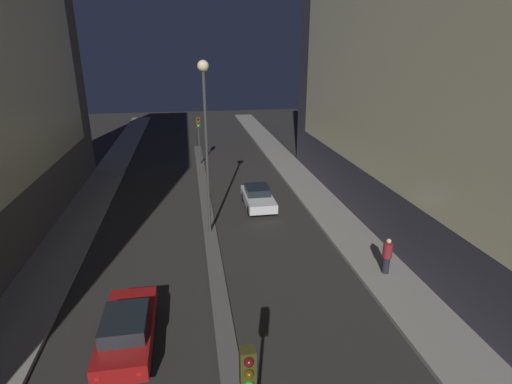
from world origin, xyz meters
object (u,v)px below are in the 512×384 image
(traffic_light_mid, at_px, (199,130))
(street_lamp, at_px, (205,117))
(car_left_lane, at_px, (127,329))
(car_right_lane, at_px, (258,197))
(pedestrian_on_right_sidewalk, at_px, (387,255))

(traffic_light_mid, bearing_deg, street_lamp, -90.00)
(car_left_lane, xyz_separation_m, car_right_lane, (6.75, 12.24, -0.05))
(street_lamp, distance_m, pedestrian_on_right_sidewalk, 11.14)
(car_left_lane, distance_m, car_right_lane, 13.98)
(car_right_lane, distance_m, pedestrian_on_right_sidewalk, 10.34)
(traffic_light_mid, relative_size, street_lamp, 0.45)
(car_left_lane, bearing_deg, street_lamp, 68.88)
(traffic_light_mid, bearing_deg, pedestrian_on_right_sidewalk, -69.24)
(traffic_light_mid, bearing_deg, car_right_lane, -72.70)
(car_left_lane, bearing_deg, traffic_light_mid, 81.68)
(car_right_lane, bearing_deg, car_left_lane, -118.89)
(car_left_lane, bearing_deg, car_right_lane, 61.11)
(street_lamp, xyz_separation_m, car_right_lane, (3.38, 3.50, -5.89))
(traffic_light_mid, relative_size, pedestrian_on_right_sidewalk, 2.45)
(car_right_lane, xyz_separation_m, pedestrian_on_right_sidewalk, (4.29, -9.40, 0.37))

